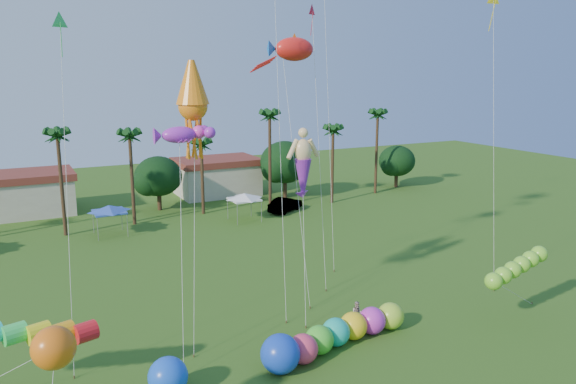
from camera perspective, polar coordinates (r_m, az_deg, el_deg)
name	(u,v)px	position (r m, az deg, el deg)	size (l,w,h in m)	color
tree_line	(182,174)	(66.49, -10.70, 1.84)	(69.46, 8.91, 11.00)	#3A2819
buildings_row	(115,189)	(71.21, -17.16, 0.32)	(35.00, 7.00, 4.00)	beige
tent_row	(110,210)	(57.41, -17.60, -1.72)	(31.00, 4.00, 0.60)	white
car_b	(285,204)	(65.06, -0.28, -1.27)	(1.75, 5.03, 1.66)	#4C4C54
spectator_b	(357,314)	(37.03, 7.06, -12.15)	(0.77, 0.60, 1.59)	#AB998E
caterpillar_inflatable	(331,336)	(33.81, 4.39, -14.35)	(10.69, 3.69, 2.17)	#DA395F
blue_ball	(168,377)	(30.21, -12.10, -17.87)	(2.01, 2.01, 2.01)	blue
rainbow_tube	(45,340)	(30.49, -23.43, -13.62)	(8.54, 2.81, 3.76)	red
green_worm	(494,281)	(37.60, 20.15, -8.51)	(8.64, 2.55, 3.85)	#78D22E
orange_ball_kite	(54,348)	(23.66, -22.71, -14.41)	(2.19, 2.99, 6.63)	orange
merman_kite	(303,168)	(37.50, 1.54, 2.44)	(2.86, 4.56, 11.93)	#F6CD8B
fish_kite	(294,49)	(40.45, 0.65, 14.30)	(4.59, 6.03, 18.40)	red
squid_kite	(193,106)	(33.23, -9.64, 8.59)	(2.74, 4.37, 16.74)	orange
lobster_kite	(179,135)	(31.93, -10.99, 5.72)	(3.44, 4.78, 13.20)	#AB29CE
delta_kite_red	(312,19)	(42.42, 2.50, 17.13)	(1.04, 3.75, 20.75)	red
delta_kite_yellow	(494,3)	(45.70, 20.16, 17.61)	(2.20, 3.75, 21.84)	yellow
delta_kite_green	(60,30)	(32.76, -22.14, 14.98)	(1.67, 3.75, 19.06)	#2EC758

